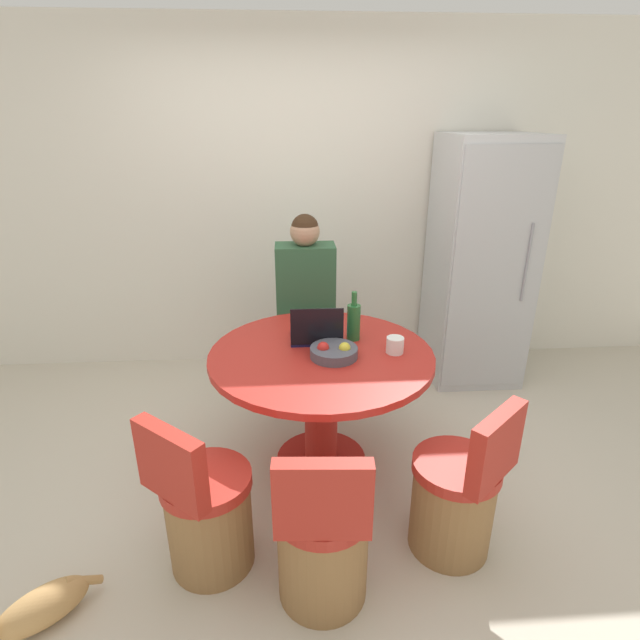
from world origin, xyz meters
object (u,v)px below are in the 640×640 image
Objects in this scene: chair_near_camera at (322,543)px; fruit_bowl at (334,352)px; person_seated at (306,301)px; cat at (38,609)px; laptop at (316,334)px; bottle at (354,321)px; chair_near_left_corner at (206,514)px; dining_table at (321,385)px; refrigerator at (479,263)px; chair_near_right_corner at (456,498)px.

chair_near_camera is 3.19× the size of fruit_bowl.
chair_near_camera is 1.78m from person_seated.
cat is at bearing -145.14° from fruit_bowl.
bottle is (0.21, 0.02, 0.06)m from laptop.
laptop reaches higher than chair_near_left_corner.
cat is at bearing -141.94° from dining_table.
refrigerator is 2.47m from chair_near_camera.
cat is (-0.65, -0.27, -0.20)m from chair_near_left_corner.
chair_near_left_corner is 3.19× the size of fruit_bowl.
chair_near_left_corner is (-1.15, -0.02, 0.00)m from chair_near_right_corner.
chair_near_camera is 1.18m from cat.
dining_table is 0.29m from laptop.
refrigerator reaches higher than dining_table.
chair_near_camera is 0.68m from chair_near_right_corner.
fruit_bowl is (0.12, 0.82, 0.49)m from chair_near_camera.
chair_near_right_corner is 2.00× the size of cat.
chair_near_right_corner reaches higher than cat.
chair_near_left_corner is at bearing -132.10° from bottle.
refrigerator reaches higher than chair_near_right_corner.
chair_near_right_corner is 1.69m from person_seated.
chair_near_camera is 1.14m from laptop.
bottle is (0.76, 0.84, 0.57)m from chair_near_left_corner.
cat is at bearing 42.45° from laptop.
laptop is at bearing 92.78° from person_seated.
laptop is 1.77m from cat.
chair_near_camera is at bearing -22.60° from chair_near_right_corner.
laptop is (-0.60, 0.80, 0.50)m from chair_near_right_corner.
refrigerator is at bearing -143.37° from laptop.
bottle is at bearing 59.02° from fruit_bowl.
bottle reaches higher than laptop.
dining_table is 1.61m from cat.
person_seated reaches higher than cat.
chair_near_right_corner is 3.19× the size of fruit_bowl.
chair_near_camera is at bearing -103.63° from bottle.
chair_near_left_corner is at bearing -18.00° from chair_near_camera.
chair_near_right_corner is at bearing -157.40° from chair_near_camera.
refrigerator is 1.36m from person_seated.
chair_near_camera is at bearing -93.65° from dining_table.
laptop is (0.04, 1.03, 0.50)m from chair_near_camera.
bottle reaches higher than chair_near_camera.
bottle is at bearing -175.32° from laptop.
dining_table is (-1.27, -1.10, -0.38)m from refrigerator.
dining_table is 4.81× the size of fruit_bowl.
chair_near_left_corner is at bearing 163.33° from cat.
chair_near_left_corner is (-0.51, 0.20, 0.00)m from chair_near_camera.
chair_near_camera is 0.55m from chair_near_left_corner.
laptop is 0.23m from bottle.
chair_near_right_corner reaches higher than dining_table.
dining_table is at bearing -90.00° from chair_near_camera.
fruit_bowl is at bearing 175.54° from cat.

